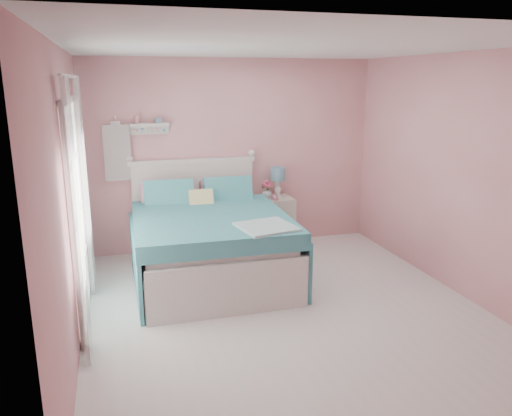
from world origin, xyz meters
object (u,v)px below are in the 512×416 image
table_lamp (278,176)px  teacup (275,197)px  bed (209,243)px  nightstand (274,222)px  vase (267,192)px

table_lamp → teacup: size_ratio=4.29×
bed → nightstand: size_ratio=3.09×
nightstand → vase: 0.44m
nightstand → teacup: (-0.04, -0.14, 0.40)m
table_lamp → bed: bearing=-142.0°
table_lamp → vase: bearing=-166.2°
bed → teacup: 1.31m
vase → teacup: (0.06, -0.17, -0.03)m
bed → table_lamp: size_ratio=5.41×
table_lamp → vase: size_ratio=2.92×
bed → vase: (1.00, 0.87, 0.37)m
nightstand → teacup: bearing=-103.8°
bed → nightstand: (1.09, 0.84, -0.06)m
table_lamp → vase: (-0.17, -0.04, -0.22)m
nightstand → vase: size_ratio=5.11×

